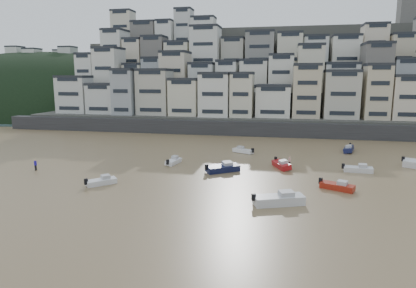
% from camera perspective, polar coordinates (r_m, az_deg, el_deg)
% --- Properties ---
extents(ground, '(400.00, 400.00, 0.00)m').
position_cam_1_polar(ground, '(32.92, -16.55, -16.02)').
color(ground, '#90794D').
rests_on(ground, ground).
extents(sea_strip, '(340.00, 340.00, 0.00)m').
position_cam_1_polar(sea_strip, '(211.88, -24.38, 5.51)').
color(sea_strip, '#485F67').
rests_on(sea_strip, ground).
extents(harbor_wall, '(140.00, 3.00, 3.50)m').
position_cam_1_polar(harbor_wall, '(91.76, 8.82, 2.29)').
color(harbor_wall, '#38383A').
rests_on(harbor_wall, ground).
extents(hillside, '(141.04, 66.00, 50.00)m').
position_cam_1_polar(hillside, '(130.62, 12.02, 9.49)').
color(hillside, '#4C4C47').
rests_on(hillside, ground).
extents(headland, '(216.00, 135.00, 53.33)m').
position_cam_1_polar(headland, '(195.09, -22.52, 5.31)').
color(headland, black).
rests_on(headland, ground).
extents(boat_a, '(6.63, 4.24, 1.72)m').
position_cam_1_polar(boat_a, '(43.21, 10.86, -8.09)').
color(boat_a, silver).
rests_on(boat_a, ground).
extents(boat_b, '(4.85, 3.43, 1.27)m').
position_cam_1_polar(boat_b, '(50.76, 19.26, -5.98)').
color(boat_b, maroon).
rests_on(boat_b, ground).
extents(boat_c, '(5.74, 4.91, 1.56)m').
position_cam_1_polar(boat_c, '(56.65, 2.29, -3.57)').
color(boat_c, '#13183C').
rests_on(boat_c, ground).
extents(boat_d, '(4.69, 1.78, 1.26)m').
position_cam_1_polar(boat_d, '(61.06, 22.11, -3.46)').
color(boat_d, silver).
rests_on(boat_d, ground).
extents(boat_e, '(3.56, 5.28, 1.38)m').
position_cam_1_polar(boat_e, '(60.20, 11.23, -3.02)').
color(boat_e, '#A01316').
rests_on(boat_e, ground).
extents(boat_f, '(2.14, 4.47, 1.17)m').
position_cam_1_polar(boat_f, '(62.09, -5.33, -2.56)').
color(boat_f, white).
rests_on(boat_f, ground).
extents(boat_h, '(4.68, 3.41, 1.23)m').
position_cam_1_polar(boat_h, '(71.05, 5.43, -0.89)').
color(boat_h, white).
rests_on(boat_h, ground).
extents(boat_i, '(2.93, 5.41, 1.40)m').
position_cam_1_polar(boat_i, '(76.72, 20.85, -0.63)').
color(boat_i, '#141940').
rests_on(boat_i, ground).
extents(boat_j, '(4.03, 4.16, 1.19)m').
position_cam_1_polar(boat_j, '(52.16, -16.08, -5.41)').
color(boat_j, white).
rests_on(boat_j, ground).
extents(person_blue, '(0.44, 0.44, 1.74)m').
position_cam_1_polar(person_blue, '(63.58, -25.01, -2.93)').
color(person_blue, '#2216AA').
rests_on(person_blue, ground).
extents(person_pink, '(0.44, 0.44, 1.74)m').
position_cam_1_polar(person_pink, '(61.37, 12.44, -2.64)').
color(person_pink, beige).
rests_on(person_pink, ground).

